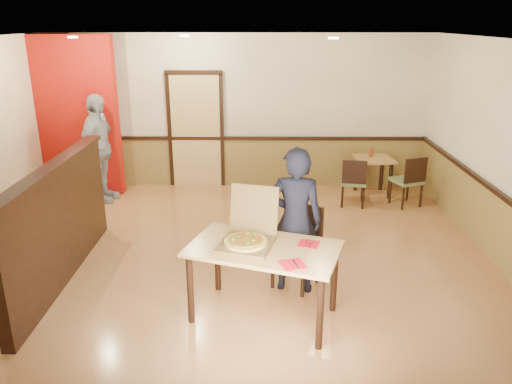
% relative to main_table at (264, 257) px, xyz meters
% --- Properties ---
extents(floor, '(7.00, 7.00, 0.00)m').
position_rel_main_table_xyz_m(floor, '(-0.44, 1.02, -0.71)').
color(floor, '#BF7F4A').
rests_on(floor, ground).
extents(ceiling, '(7.00, 7.00, 0.00)m').
position_rel_main_table_xyz_m(ceiling, '(-0.44, 1.02, 2.09)').
color(ceiling, black).
rests_on(ceiling, wall_back).
extents(wall_back, '(7.00, 0.00, 7.00)m').
position_rel_main_table_xyz_m(wall_back, '(-0.44, 4.52, 0.69)').
color(wall_back, '#FCE6C5').
rests_on(wall_back, floor).
extents(wainscot_back, '(7.00, 0.04, 0.90)m').
position_rel_main_table_xyz_m(wainscot_back, '(-0.44, 4.49, -0.26)').
color(wainscot_back, olive).
rests_on(wainscot_back, floor).
extents(chair_rail_back, '(7.00, 0.06, 0.06)m').
position_rel_main_table_xyz_m(chair_rail_back, '(-0.44, 4.47, 0.21)').
color(chair_rail_back, black).
rests_on(chair_rail_back, wall_back).
extents(wainscot_right, '(0.04, 7.00, 0.90)m').
position_rel_main_table_xyz_m(wainscot_right, '(3.03, 1.02, -0.26)').
color(wainscot_right, olive).
rests_on(wainscot_right, floor).
extents(chair_rail_right, '(0.06, 7.00, 0.06)m').
position_rel_main_table_xyz_m(chair_rail_right, '(3.01, 1.02, 0.21)').
color(chair_rail_right, black).
rests_on(chair_rail_right, wall_right).
extents(back_door, '(0.90, 0.06, 2.10)m').
position_rel_main_table_xyz_m(back_door, '(-1.24, 4.48, 0.34)').
color(back_door, '#D8B46E').
rests_on(back_door, wall_back).
extents(booth_partition, '(0.20, 3.10, 1.44)m').
position_rel_main_table_xyz_m(booth_partition, '(-2.44, 0.82, 0.03)').
color(booth_partition, black).
rests_on(booth_partition, floor).
extents(red_accent_panel, '(1.60, 0.20, 2.78)m').
position_rel_main_table_xyz_m(red_accent_panel, '(-3.34, 4.02, 0.69)').
color(red_accent_panel, '#AF150C').
rests_on(red_accent_panel, floor).
extents(spot_a, '(0.14, 0.14, 0.02)m').
position_rel_main_table_xyz_m(spot_a, '(-2.74, 2.82, 2.07)').
color(spot_a, '#FFEAB2').
rests_on(spot_a, ceiling).
extents(spot_b, '(0.14, 0.14, 0.02)m').
position_rel_main_table_xyz_m(spot_b, '(-1.24, 3.52, 2.07)').
color(spot_b, '#FFEAB2').
rests_on(spot_b, ceiling).
extents(spot_c, '(0.14, 0.14, 0.02)m').
position_rel_main_table_xyz_m(spot_c, '(0.96, 2.52, 2.07)').
color(spot_c, '#FFEAB2').
rests_on(spot_c, ceiling).
extents(main_table, '(1.72, 1.31, 0.82)m').
position_rel_main_table_xyz_m(main_table, '(0.00, 0.00, 0.00)').
color(main_table, tan).
rests_on(main_table, floor).
extents(diner_chair, '(0.66, 0.66, 0.97)m').
position_rel_main_table_xyz_m(diner_chair, '(0.42, 0.73, -0.17)').
color(diner_chair, '#5F6D3F').
rests_on(diner_chair, floor).
extents(side_chair_left, '(0.48, 0.48, 0.84)m').
position_rel_main_table_xyz_m(side_chair_left, '(1.53, 3.35, -0.25)').
color(side_chair_left, '#5F6D3F').
rests_on(side_chair_left, floor).
extents(side_chair_right, '(0.57, 0.57, 0.89)m').
position_rel_main_table_xyz_m(side_chair_right, '(2.47, 3.35, -0.22)').
color(side_chair_right, '#5F6D3F').
rests_on(side_chair_right, floor).
extents(side_table, '(0.70, 0.70, 0.68)m').
position_rel_main_table_xyz_m(side_table, '(1.99, 3.96, -0.19)').
color(side_table, tan).
rests_on(side_table, floor).
extents(diner, '(0.68, 0.50, 1.73)m').
position_rel_main_table_xyz_m(diner, '(0.36, 0.59, 0.16)').
color(diner, black).
rests_on(diner, floor).
extents(passerby, '(0.65, 1.16, 1.86)m').
position_rel_main_table_xyz_m(passerby, '(-2.79, 3.58, 0.23)').
color(passerby, '#9999A1').
rests_on(passerby, floor).
extents(pizza_box, '(0.67, 0.73, 0.55)m').
position_rel_main_table_xyz_m(pizza_box, '(-0.17, 0.07, 0.18)').
color(pizza_box, brown).
rests_on(pizza_box, main_table).
extents(pizza, '(0.54, 0.54, 0.03)m').
position_rel_main_table_xyz_m(pizza, '(-0.19, 0.01, 0.16)').
color(pizza, gold).
rests_on(pizza, pizza_box).
extents(napkin_near, '(0.28, 0.28, 0.01)m').
position_rel_main_table_xyz_m(napkin_near, '(0.27, -0.39, 0.11)').
color(napkin_near, red).
rests_on(napkin_near, main_table).
extents(napkin_far, '(0.26, 0.26, 0.01)m').
position_rel_main_table_xyz_m(napkin_far, '(0.47, 0.07, 0.11)').
color(napkin_far, red).
rests_on(napkin_far, main_table).
extents(condiment, '(0.06, 0.06, 0.15)m').
position_rel_main_table_xyz_m(condiment, '(1.94, 4.03, 0.05)').
color(condiment, maroon).
rests_on(condiment, side_table).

